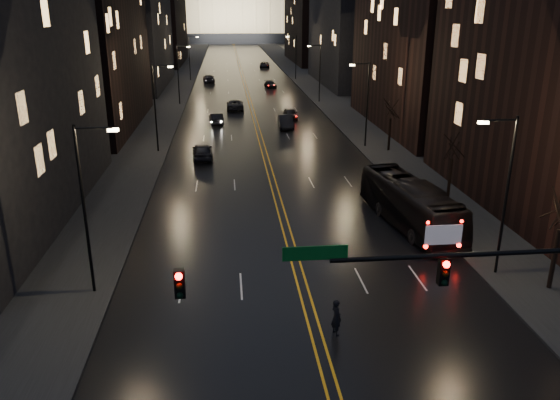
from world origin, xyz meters
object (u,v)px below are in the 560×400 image
object	(u,v)px
traffic_signal	(508,281)
receding_car_a	(286,122)
bus	(410,203)
oncoming_car_b	(216,119)
oncoming_car_a	(202,151)
pedestrian_a	(336,317)

from	to	relation	value
traffic_signal	receding_car_a	world-z (taller)	traffic_signal
bus	oncoming_car_b	world-z (taller)	bus
traffic_signal	bus	distance (m)	18.26
traffic_signal	oncoming_car_a	size ratio (longest dim) A/B	3.65
oncoming_car_a	receding_car_a	bearing A→B (deg)	-129.19
oncoming_car_a	bus	bearing A→B (deg)	123.62
receding_car_a	pedestrian_a	size ratio (longest dim) A/B	2.73
bus	pedestrian_a	size ratio (longest dim) A/B	6.41
traffic_signal	receding_car_a	distance (m)	51.14
traffic_signal	pedestrian_a	world-z (taller)	traffic_signal
traffic_signal	bus	bearing A→B (deg)	81.68
bus	receding_car_a	xyz separation A→B (m)	(-4.94, 33.17, -0.79)
oncoming_car_a	oncoming_car_b	bearing A→B (deg)	-97.93
oncoming_car_b	receding_car_a	xyz separation A→B (m)	(8.68, -3.34, 0.08)
traffic_signal	oncoming_car_a	xyz separation A→B (m)	(-12.20, 36.91, -4.30)
oncoming_car_a	pedestrian_a	size ratio (longest dim) A/B	2.66
traffic_signal	bus	size ratio (longest dim) A/B	1.52
oncoming_car_b	traffic_signal	bearing A→B (deg)	95.44
bus	oncoming_car_b	distance (m)	38.98
bus	oncoming_car_a	size ratio (longest dim) A/B	2.41
bus	receding_car_a	distance (m)	33.55
traffic_signal	bus	xyz separation A→B (m)	(2.59, 17.73, -3.52)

